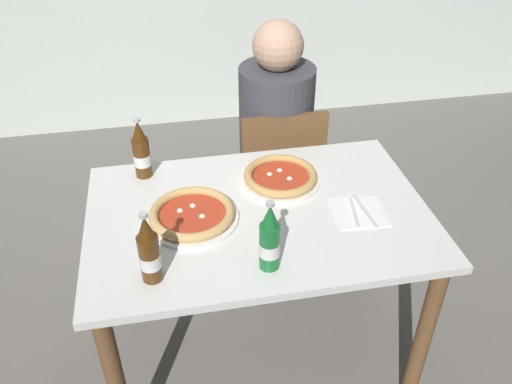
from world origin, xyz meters
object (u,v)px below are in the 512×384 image
object	(u,v)px
pizza_marinara_far	(280,177)
beer_bottle_center	(270,240)
chair_behind_table	(277,174)
beer_bottle_left	(149,252)
beer_bottle_right	(141,152)
pizza_margherita_near	(192,214)
dining_table_main	(259,236)
napkin_with_cutlery	(359,212)
diner_seated	(275,151)

from	to	relation	value
pizza_marinara_far	beer_bottle_center	xyz separation A→B (m)	(-0.14, -0.44, 0.08)
chair_behind_table	pizza_marinara_far	size ratio (longest dim) A/B	2.81
chair_behind_table	pizza_marinara_far	bearing A→B (deg)	77.10
beer_bottle_left	beer_bottle_center	bearing A→B (deg)	-2.44
beer_bottle_center	beer_bottle_right	world-z (taller)	same
pizza_margherita_near	pizza_marinara_far	bearing A→B (deg)	25.21
beer_bottle_left	beer_bottle_right	xyz separation A→B (m)	(-0.01, 0.57, 0.00)
dining_table_main	beer_bottle_center	distance (m)	0.35
pizza_margherita_near	beer_bottle_right	world-z (taller)	beer_bottle_right
beer_bottle_right	pizza_marinara_far	bearing A→B (deg)	-15.71
pizza_margherita_near	beer_bottle_center	size ratio (longest dim) A/B	1.30
dining_table_main	pizza_margherita_near	world-z (taller)	pizza_margherita_near
beer_bottle_left	beer_bottle_center	size ratio (longest dim) A/B	1.00
pizza_marinara_far	beer_bottle_right	size ratio (longest dim) A/B	1.22
beer_bottle_center	napkin_with_cutlery	world-z (taller)	beer_bottle_center
chair_behind_table	beer_bottle_left	world-z (taller)	beer_bottle_left
diner_seated	beer_bottle_center	world-z (taller)	diner_seated
chair_behind_table	diner_seated	bearing A→B (deg)	-89.70
dining_table_main	pizza_margherita_near	xyz separation A→B (m)	(-0.23, 0.00, 0.13)
dining_table_main	chair_behind_table	world-z (taller)	chair_behind_table
pizza_margherita_near	beer_bottle_left	size ratio (longest dim) A/B	1.30
napkin_with_cutlery	pizza_margherita_near	bearing A→B (deg)	172.55
beer_bottle_left	chair_behind_table	bearing A→B (deg)	55.89
diner_seated	napkin_with_cutlery	size ratio (longest dim) A/B	6.27
dining_table_main	pizza_marinara_far	xyz separation A→B (m)	(0.12, 0.17, 0.14)
chair_behind_table	pizza_margherita_near	xyz separation A→B (m)	(-0.45, -0.61, 0.29)
diner_seated	pizza_margherita_near	size ratio (longest dim) A/B	3.77
diner_seated	beer_bottle_center	xyz separation A→B (m)	(-0.23, -0.93, 0.27)
diner_seated	pizza_margherita_near	world-z (taller)	diner_seated
dining_table_main	beer_bottle_right	world-z (taller)	beer_bottle_right
pizza_margherita_near	beer_bottle_center	xyz separation A→B (m)	(0.21, -0.28, 0.08)
beer_bottle_center	dining_table_main	bearing A→B (deg)	85.72
pizza_margherita_near	beer_bottle_right	distance (m)	0.36
pizza_margherita_near	pizza_marinara_far	xyz separation A→B (m)	(0.35, 0.17, 0.00)
beer_bottle_left	diner_seated	bearing A→B (deg)	57.41
napkin_with_cutlery	beer_bottle_left	bearing A→B (deg)	-165.53
pizza_margherita_near	beer_bottle_center	world-z (taller)	beer_bottle_center
beer_bottle_right	napkin_with_cutlery	size ratio (longest dim) A/B	1.28
pizza_margherita_near	beer_bottle_right	xyz separation A→B (m)	(-0.16, 0.31, 0.08)
diner_seated	pizza_margherita_near	distance (m)	0.81
dining_table_main	diner_seated	bearing A→B (deg)	72.24
pizza_marinara_far	beer_bottle_center	world-z (taller)	beer_bottle_center
pizza_marinara_far	diner_seated	bearing A→B (deg)	79.18
pizza_marinara_far	dining_table_main	bearing A→B (deg)	-124.87
dining_table_main	chair_behind_table	distance (m)	0.66
pizza_margherita_near	pizza_marinara_far	distance (m)	0.39
dining_table_main	beer_bottle_left	xyz separation A→B (m)	(-0.38, -0.26, 0.22)
beer_bottle_center	beer_bottle_right	bearing A→B (deg)	122.31
pizza_margherita_near	napkin_with_cutlery	world-z (taller)	pizza_margherita_near
beer_bottle_center	chair_behind_table	bearing A→B (deg)	75.24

